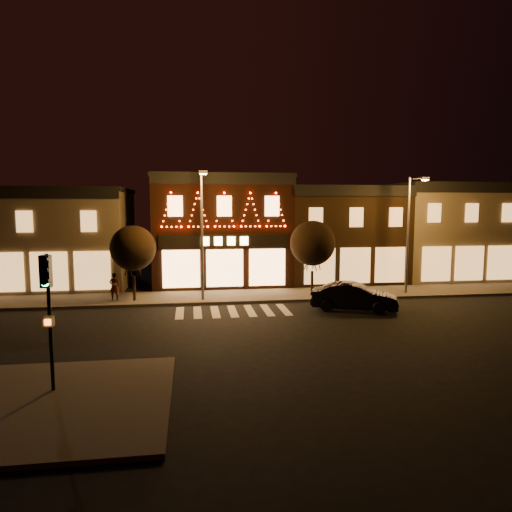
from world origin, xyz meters
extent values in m
plane|color=black|center=(0.00, 0.00, 0.00)|extent=(120.00, 120.00, 0.00)
cube|color=#47423D|center=(2.00, 8.00, 0.07)|extent=(44.00, 4.00, 0.15)
cube|color=#47423D|center=(-6.50, -7.50, 0.07)|extent=(7.00, 7.00, 0.15)
cube|color=#685E4A|center=(-13.00, 14.00, 3.50)|extent=(12.00, 8.00, 7.00)
cube|color=black|center=(-13.00, 14.00, 7.15)|extent=(12.20, 8.20, 0.30)
cube|color=black|center=(-13.00, 9.95, 6.75)|extent=(12.00, 0.25, 0.50)
cube|color=black|center=(0.00, 14.00, 4.00)|extent=(10.00, 8.00, 8.00)
cube|color=black|center=(0.00, 14.00, 8.15)|extent=(10.20, 8.20, 0.30)
cube|color=black|center=(0.00, 9.95, 7.75)|extent=(10.00, 0.25, 0.50)
cube|color=black|center=(0.00, 9.90, 3.60)|extent=(9.00, 0.15, 0.90)
cube|color=#FFD87F|center=(0.00, 9.80, 3.60)|extent=(3.40, 0.08, 0.60)
cube|color=#2F1F10|center=(9.50, 14.00, 3.60)|extent=(9.00, 8.00, 7.20)
cube|color=black|center=(9.50, 14.00, 7.35)|extent=(9.20, 8.20, 0.30)
cube|color=black|center=(9.50, 9.95, 6.95)|extent=(9.00, 0.25, 0.50)
cube|color=#685E4A|center=(18.50, 14.00, 3.75)|extent=(9.00, 8.00, 7.50)
cube|color=black|center=(18.50, 14.00, 7.65)|extent=(9.20, 8.20, 0.30)
cube|color=black|center=(18.50, 9.95, 7.25)|extent=(9.00, 0.25, 0.50)
cylinder|color=black|center=(-6.74, -6.66, 2.34)|extent=(0.11, 0.11, 4.38)
cube|color=black|center=(-6.72, -6.86, 4.00)|extent=(0.32, 0.31, 1.00)
cylinder|color=#19FF72|center=(-6.71, -7.02, 3.67)|extent=(0.21, 0.07, 0.21)
cube|color=beige|center=(-6.73, -6.85, 2.43)|extent=(0.32, 0.23, 0.32)
cylinder|color=#59595E|center=(-1.63, 6.88, 4.12)|extent=(0.16, 0.16, 7.94)
cylinder|color=#59595E|center=(-1.59, 6.09, 8.00)|extent=(0.17, 1.59, 0.10)
cube|color=#59595E|center=(-1.55, 5.29, 7.95)|extent=(0.51, 0.30, 0.18)
cube|color=orange|center=(-1.55, 5.29, 7.84)|extent=(0.39, 0.22, 0.05)
cylinder|color=#59595E|center=(12.08, 7.17, 4.01)|extent=(0.15, 0.15, 7.73)
cylinder|color=#59595E|center=(12.21, 6.41, 7.78)|extent=(0.35, 1.54, 0.10)
cube|color=#59595E|center=(12.34, 5.65, 7.73)|extent=(0.52, 0.35, 0.17)
cube|color=orange|center=(12.34, 5.65, 7.63)|extent=(0.39, 0.25, 0.05)
cylinder|color=black|center=(-5.85, 7.23, 0.91)|extent=(0.17, 0.17, 1.53)
sphere|color=black|center=(-5.85, 7.23, 3.42)|extent=(2.79, 2.79, 2.79)
cylinder|color=black|center=(5.53, 7.19, 0.95)|extent=(0.18, 0.18, 1.61)
sphere|color=black|center=(5.53, 7.19, 3.60)|extent=(2.94, 2.94, 2.94)
imported|color=black|center=(6.93, 3.21, 0.80)|extent=(5.15, 3.38, 1.60)
imported|color=gray|center=(-7.08, 7.50, 1.01)|extent=(0.65, 0.45, 1.72)
camera|label=1|loc=(-2.31, -21.36, 5.99)|focal=31.81mm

